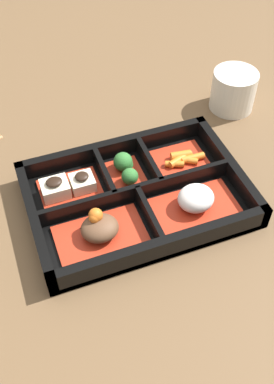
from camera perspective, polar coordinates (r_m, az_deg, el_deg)
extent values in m
plane|color=brown|center=(0.70, 0.00, -1.35)|extent=(3.00, 3.00, 0.00)
cube|color=black|center=(0.70, 0.00, -1.09)|extent=(0.33, 0.23, 0.01)
cube|color=black|center=(0.76, -2.85, 5.39)|extent=(0.33, 0.01, 0.04)
cube|color=black|center=(0.63, 3.46, -7.14)|extent=(0.33, 0.01, 0.04)
cube|color=black|center=(0.74, 11.56, 2.96)|extent=(0.01, 0.23, 0.04)
cube|color=black|center=(0.67, -12.84, -3.85)|extent=(0.01, 0.23, 0.04)
cube|color=black|center=(0.69, 0.03, -0.33)|extent=(0.30, 0.01, 0.04)
cube|color=black|center=(0.73, 1.60, 3.28)|extent=(0.01, 0.10, 0.04)
cube|color=black|center=(0.71, -4.05, 1.77)|extent=(0.01, 0.10, 0.04)
cube|color=black|center=(0.66, 1.55, -3.36)|extent=(0.01, 0.10, 0.04)
cube|color=#B22D19|center=(0.69, 7.32, -1.94)|extent=(0.13, 0.08, 0.01)
ellipsoid|color=silver|center=(0.67, 7.49, -0.79)|extent=(0.06, 0.05, 0.04)
cube|color=#B22D19|center=(0.65, -4.66, -5.51)|extent=(0.13, 0.08, 0.01)
ellipsoid|color=brown|center=(0.64, -4.75, -4.61)|extent=(0.06, 0.05, 0.03)
sphere|color=#D1661E|center=(0.63, -5.44, -3.26)|extent=(0.02, 0.02, 0.02)
sphere|color=#D1661E|center=(0.63, -5.27, -2.94)|extent=(0.02, 0.02, 0.02)
cube|color=#B22D19|center=(0.75, 5.50, 3.85)|extent=(0.09, 0.08, 0.01)
cylinder|color=orange|center=(0.75, 5.58, 4.66)|extent=(0.04, 0.02, 0.01)
cylinder|color=orange|center=(0.75, 5.52, 4.19)|extent=(0.05, 0.03, 0.01)
cylinder|color=orange|center=(0.74, 4.79, 3.56)|extent=(0.03, 0.02, 0.01)
cylinder|color=orange|center=(0.75, 6.08, 4.08)|extent=(0.04, 0.03, 0.01)
cylinder|color=orange|center=(0.75, 7.08, 4.32)|extent=(0.04, 0.01, 0.01)
cube|color=#B22D19|center=(0.73, -1.16, 2.07)|extent=(0.06, 0.08, 0.01)
sphere|color=#2D6B2D|center=(0.72, -2.11, 3.78)|extent=(0.03, 0.03, 0.03)
sphere|color=#2D6B2D|center=(0.73, -1.29, 3.48)|extent=(0.02, 0.02, 0.02)
sphere|color=#2D6B2D|center=(0.70, -1.02, 1.97)|extent=(0.03, 0.03, 0.03)
cube|color=#B22D19|center=(0.71, -8.38, 0.11)|extent=(0.09, 0.08, 0.01)
cube|color=beige|center=(0.70, -6.93, 1.20)|extent=(0.04, 0.03, 0.02)
ellipsoid|color=black|center=(0.69, -7.04, 1.98)|extent=(0.02, 0.02, 0.01)
cube|color=beige|center=(0.70, -10.33, 0.39)|extent=(0.04, 0.04, 0.02)
ellipsoid|color=black|center=(0.69, -10.51, 1.26)|extent=(0.03, 0.02, 0.01)
cylinder|color=beige|center=(0.88, 12.14, 12.49)|extent=(0.08, 0.08, 0.07)
cylinder|color=#597A38|center=(0.86, 12.50, 14.28)|extent=(0.07, 0.07, 0.01)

